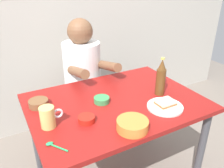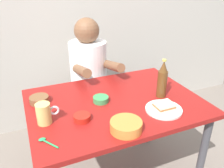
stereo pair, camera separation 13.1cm
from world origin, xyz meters
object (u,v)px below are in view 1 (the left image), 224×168
at_px(dining_table, 116,113).
at_px(person_seated, 83,66).
at_px(plate_orange, 165,107).
at_px(beer_mug, 48,117).
at_px(beer_bottle, 161,78).
at_px(stool, 85,107).
at_px(sandwich, 165,103).
at_px(dip_bowl_green, 102,100).

bearing_deg(dining_table, person_seated, 88.11).
bearing_deg(plate_orange, beer_mug, 167.52).
relative_size(person_seated, plate_orange, 3.27).
relative_size(dining_table, beer_bottle, 4.20).
bearing_deg(stool, dining_table, -91.86).
distance_m(sandwich, dip_bowl_green, 0.40).
relative_size(plate_orange, dip_bowl_green, 2.20).
xyz_separation_m(beer_mug, beer_bottle, (0.76, 0.01, 0.06)).
bearing_deg(person_seated, stool, 90.00).
bearing_deg(plate_orange, sandwich, 180.00).
relative_size(beer_bottle, dip_bowl_green, 2.62).
distance_m(sandwich, beer_bottle, 0.20).
height_order(beer_bottle, dip_bowl_green, beer_bottle).
height_order(beer_mug, beer_bottle, beer_bottle).
bearing_deg(sandwich, person_seated, 103.67).
bearing_deg(person_seated, plate_orange, -76.33).
bearing_deg(dip_bowl_green, sandwich, -38.36).
xyz_separation_m(person_seated, plate_orange, (0.20, -0.84, -0.02)).
bearing_deg(beer_mug, sandwich, -12.48).
relative_size(beer_mug, beer_bottle, 0.48).
bearing_deg(beer_mug, stool, 56.00).
distance_m(plate_orange, beer_mug, 0.69).
distance_m(person_seated, sandwich, 0.86).
bearing_deg(stool, beer_mug, -124.00).
xyz_separation_m(plate_orange, dip_bowl_green, (-0.31, 0.25, 0.01)).
height_order(plate_orange, beer_bottle, beer_bottle).
relative_size(stool, sandwich, 4.09).
distance_m(stool, person_seated, 0.42).
bearing_deg(dip_bowl_green, stool, 79.81).
height_order(stool, dip_bowl_green, dip_bowl_green).
relative_size(sandwich, beer_bottle, 0.42).
height_order(dining_table, beer_bottle, beer_bottle).
bearing_deg(sandwich, plate_orange, 0.00).
height_order(sandwich, beer_mug, beer_mug).
xyz_separation_m(stool, beer_bottle, (0.29, -0.69, 0.51)).
distance_m(stool, dip_bowl_green, 0.74).
relative_size(dining_table, sandwich, 10.00).
relative_size(plate_orange, beer_mug, 1.75).
bearing_deg(dining_table, beer_bottle, -11.01).
bearing_deg(beer_mug, beer_bottle, 0.73).
relative_size(stool, dip_bowl_green, 4.50).
distance_m(beer_bottle, dip_bowl_green, 0.42).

